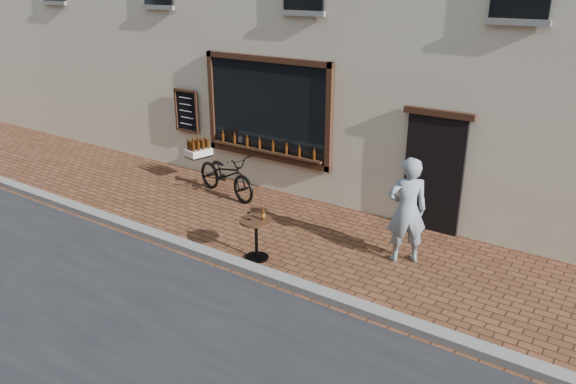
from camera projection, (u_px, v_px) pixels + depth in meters
The scene contains 5 objects.
ground at pixel (236, 275), 9.09m from camera, with size 90.00×90.00×0.00m, color #4D2C19.
kerb at pixel (244, 267), 9.22m from camera, with size 90.00×0.25×0.12m, color slate.
cargo_bicycle at pixel (225, 173), 12.24m from camera, with size 2.22×1.06×1.05m.
bistro_table at pixel (256, 231), 9.44m from camera, with size 0.56×0.56×0.97m.
pedestrian at pixel (407, 210), 9.23m from camera, with size 0.67×0.44×1.83m, color gray.
Camera 1 is at (5.23, -6.11, 4.52)m, focal length 35.00 mm.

